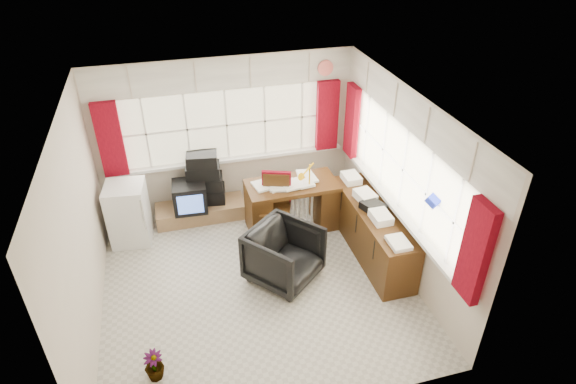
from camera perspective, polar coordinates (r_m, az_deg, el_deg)
name	(u,v)px	position (r m, az deg, el deg)	size (l,w,h in m)	color
ground	(257,282)	(6.64, -3.68, -10.59)	(4.00, 4.00, 0.00)	beige
room_walls	(253,188)	(5.73, -4.20, 0.49)	(4.00, 4.00, 4.00)	beige
window_back	(229,155)	(7.67, -6.99, 4.34)	(3.70, 0.12, 3.60)	beige
window_right	(397,203)	(6.60, 12.74, -1.28)	(0.12, 3.70, 3.60)	beige
curtains	(304,148)	(6.73, 1.97, 5.26)	(3.83, 3.83, 1.15)	maroon
overhead_cabinets	(308,91)	(6.47, 2.43, 11.82)	(3.98, 3.98, 0.48)	white
desk	(292,203)	(7.36, 0.46, -1.31)	(1.38, 0.69, 0.83)	#4D2A12
desk_lamp	(310,170)	(6.96, 2.58, 2.63)	(0.17, 0.16, 0.40)	#E7AB09
task_chair	(276,204)	(7.13, -1.43, -1.39)	(0.56, 0.58, 1.05)	black
office_chair	(284,255)	(6.44, -0.47, -7.49)	(0.83, 0.86, 0.78)	black
radiator	(299,212)	(7.46, 1.33, -2.38)	(0.47, 0.33, 0.66)	white
credenza	(372,230)	(6.98, 9.90, -4.46)	(0.50, 2.00, 0.85)	#4D2A12
file_tray	(373,207)	(6.72, 10.08, -1.74)	(0.25, 0.32, 0.11)	black
tv_bench	(201,211)	(7.86, -10.29, -2.23)	(1.40, 0.50, 0.25)	#A57C52
crt_tv	(190,196)	(7.59, -11.55, -0.52)	(0.53, 0.50, 0.46)	black
hifi_stack	(204,180)	(7.68, -9.93, 1.45)	(0.67, 0.48, 0.85)	black
mini_fridge	(129,213)	(7.45, -18.36, -2.42)	(0.61, 0.62, 0.94)	white
spray_bottle_a	(259,240)	(7.10, -3.41, -5.65)	(0.12, 0.12, 0.30)	white
spray_bottle_b	(212,213)	(7.81, -9.04, -2.52)	(0.09, 0.10, 0.21)	#89CDC0
flower_vase	(154,366)	(5.66, -15.61, -19.20)	(0.21, 0.21, 0.37)	black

